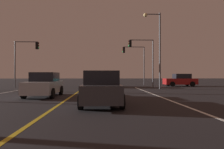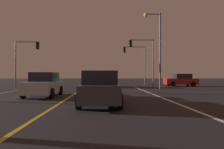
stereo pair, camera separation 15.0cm
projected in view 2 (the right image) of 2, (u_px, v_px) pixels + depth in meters
name	position (u px, v px, depth m)	size (l,w,h in m)	color
lane_edge_right	(193.00, 110.00, 8.89)	(0.16, 32.71, 0.01)	silver
lane_center_divider	(48.00, 110.00, 8.66)	(0.16, 32.71, 0.01)	gold
car_lead_same_lane	(100.00, 89.00, 10.20)	(2.02, 4.30, 1.70)	black
car_crossing_side	(181.00, 80.00, 27.89)	(4.30, 2.02, 1.70)	black
car_oncoming	(44.00, 85.00, 14.48)	(2.02, 4.30, 1.70)	black
car_ahead_far	(105.00, 81.00, 26.07)	(2.02, 4.30, 1.70)	black
traffic_light_near_right	(142.00, 52.00, 25.78)	(3.20, 0.36, 5.99)	#4C4C51
traffic_light_near_left	(27.00, 53.00, 25.25)	(3.00, 0.36, 5.66)	#4C4C51
traffic_light_far_right	(135.00, 57.00, 31.28)	(3.43, 0.36, 5.88)	#4C4C51
street_lamp_right_far	(157.00, 41.00, 22.44)	(1.92, 0.44, 8.35)	#4C4C51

